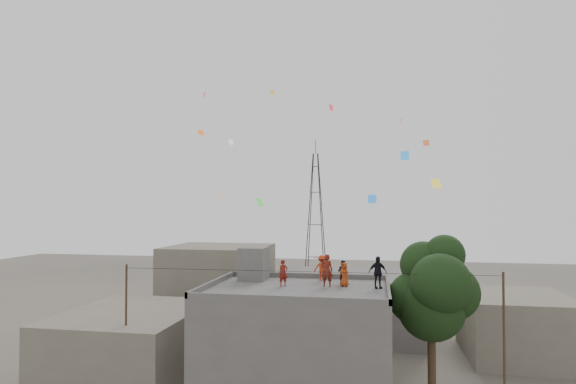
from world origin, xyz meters
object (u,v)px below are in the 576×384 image
(tree, at_px, (434,291))
(transmission_tower, at_px, (316,218))
(stair_head_box, at_px, (254,263))
(person_dark_adult, at_px, (378,272))
(person_red_adult, at_px, (327,270))

(tree, relative_size, transmission_tower, 0.45)
(stair_head_box, xyz_separation_m, tree, (10.57, -2.00, -1.00))
(stair_head_box, xyz_separation_m, person_dark_adult, (7.57, -1.86, -0.11))
(tree, bearing_deg, transmission_tower, 106.09)
(stair_head_box, xyz_separation_m, person_red_adult, (4.73, -1.72, -0.08))
(transmission_tower, distance_m, person_red_adult, 39.57)
(stair_head_box, relative_size, transmission_tower, 0.10)
(person_red_adult, distance_m, person_dark_adult, 2.84)
(transmission_tower, height_order, person_dark_adult, transmission_tower)
(stair_head_box, height_order, person_dark_adult, stair_head_box)
(transmission_tower, bearing_deg, stair_head_box, -88.77)
(person_dark_adult, bearing_deg, tree, -21.71)
(stair_head_box, height_order, transmission_tower, transmission_tower)
(stair_head_box, relative_size, person_red_adult, 1.09)
(tree, distance_m, transmission_tower, 41.12)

